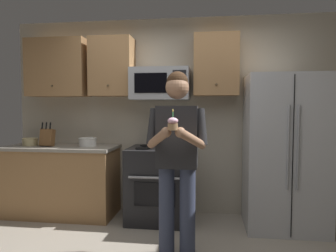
# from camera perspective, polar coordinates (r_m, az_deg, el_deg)

# --- Properties ---
(wall_back) EXTENTS (4.40, 0.10, 2.60)m
(wall_back) POSITION_cam_1_polar(r_m,az_deg,el_deg) (4.23, 1.21, 1.77)
(wall_back) COLOR #B7AD99
(wall_back) RESTS_ON ground
(oven_range) EXTENTS (0.76, 0.70, 0.93)m
(oven_range) POSITION_cam_1_polar(r_m,az_deg,el_deg) (3.99, -1.64, -10.54)
(oven_range) COLOR black
(oven_range) RESTS_ON ground
(microwave) EXTENTS (0.74, 0.41, 0.40)m
(microwave) POSITION_cam_1_polar(r_m,az_deg,el_deg) (3.99, -1.39, 7.69)
(microwave) COLOR #9EA0A5
(refrigerator) EXTENTS (0.90, 0.75, 1.80)m
(refrigerator) POSITION_cam_1_polar(r_m,az_deg,el_deg) (3.91, 20.56, -4.49)
(refrigerator) COLOR #B7BABF
(refrigerator) RESTS_ON ground
(cabinet_row_upper) EXTENTS (2.78, 0.36, 0.76)m
(cabinet_row_upper) POSITION_cam_1_polar(r_m,az_deg,el_deg) (4.20, -9.19, 10.60)
(cabinet_row_upper) COLOR #9E7247
(counter_left) EXTENTS (1.44, 0.66, 0.92)m
(counter_left) POSITION_cam_1_polar(r_m,az_deg,el_deg) (4.40, -18.77, -9.37)
(counter_left) COLOR #9E7247
(counter_left) RESTS_ON ground
(knife_block) EXTENTS (0.16, 0.15, 0.32)m
(knife_block) POSITION_cam_1_polar(r_m,az_deg,el_deg) (4.35, -21.21, -1.95)
(knife_block) COLOR brown
(knife_block) RESTS_ON counter_left
(bowl_large_white) EXTENTS (0.23, 0.23, 0.11)m
(bowl_large_white) POSITION_cam_1_polar(r_m,az_deg,el_deg) (4.20, -14.49, -2.79)
(bowl_large_white) COLOR white
(bowl_large_white) RESTS_ON counter_left
(bowl_small_colored) EXTENTS (0.20, 0.20, 0.09)m
(bowl_small_colored) POSITION_cam_1_polar(r_m,az_deg,el_deg) (4.53, -23.91, -2.61)
(bowl_small_colored) COLOR beige
(bowl_small_colored) RESTS_ON counter_left
(person) EXTENTS (0.60, 0.48, 1.76)m
(person) POSITION_cam_1_polar(r_m,az_deg,el_deg) (2.94, 1.65, -5.00)
(person) COLOR #383F59
(person) RESTS_ON ground
(cupcake) EXTENTS (0.09, 0.09, 0.17)m
(cupcake) POSITION_cam_1_polar(r_m,az_deg,el_deg) (2.58, 0.90, 0.45)
(cupcake) COLOR #A87F56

